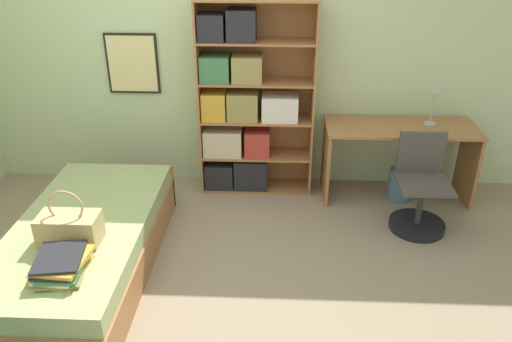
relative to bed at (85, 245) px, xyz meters
name	(u,v)px	position (x,y,z in m)	size (l,w,h in m)	color
ground_plane	(184,271)	(0.72, -0.02, -0.20)	(14.00, 14.00, 0.00)	gray
wall_back	(204,48)	(0.72, 1.53, 1.10)	(10.00, 0.09, 2.60)	beige
bed	(85,245)	(0.00, 0.00, 0.00)	(0.95, 1.93, 0.41)	#A36B3D
handbag	(70,228)	(0.03, -0.25, 0.32)	(0.40, 0.21, 0.39)	tan
book_stack_on_bed	(62,265)	(0.10, -0.58, 0.26)	(0.33, 0.39, 0.12)	gold
bookcase	(243,108)	(1.08, 1.32, 0.61)	(1.03, 0.32, 1.76)	#A36B3D
desk	(399,147)	(2.49, 1.21, 0.30)	(1.33, 0.54, 0.70)	#A36B3D
desk_lamp	(437,97)	(2.77, 1.26, 0.76)	(0.16, 0.11, 0.39)	#ADA89E
desk_chair	(419,200)	(2.58, 0.69, 0.05)	(0.46, 0.46, 0.79)	black
waste_bin	(400,184)	(2.54, 1.16, -0.06)	(0.23, 0.23, 0.29)	slate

